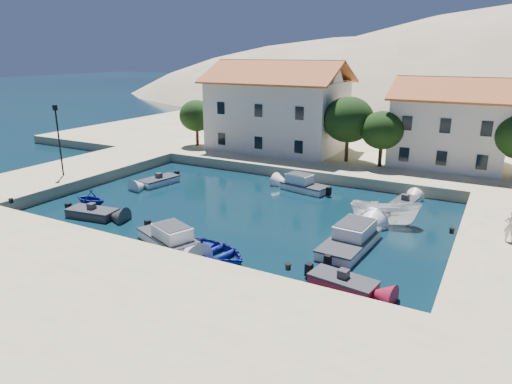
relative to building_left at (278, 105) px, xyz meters
The scene contains 21 objects.
ground 29.24m from the building_left, 77.91° to the right, with size 400.00×400.00×0.00m, color black.
quay_south 34.95m from the building_left, 79.99° to the right, with size 52.00×12.00×1.00m, color tan.
quay_west 22.86m from the building_left, 125.84° to the right, with size 8.00×20.00×1.00m, color tan.
quay_north 13.91m from the building_left, 51.34° to the left, with size 80.00×36.00×1.00m, color tan.
hills 103.51m from the building_left, 74.43° to the left, with size 254.00×176.00×99.00m.
building_left is the anchor object (origin of this frame).
building_mid 18.04m from the building_left, ahead, with size 10.50×8.40×8.30m.
trees 10.87m from the building_left, 13.60° to the right, with size 37.30×5.30×6.45m.
lamppost 23.10m from the building_left, 119.90° to the right, with size 0.35×0.25×6.22m.
bollards 26.13m from the building_left, 69.97° to the right, with size 29.36×9.56×0.30m.
motorboat_grey_sw 25.38m from the building_left, 96.86° to the right, with size 3.87×2.14×1.25m.
cabin_cruiser_south 26.85m from the building_left, 78.91° to the right, with size 5.05×3.58×1.60m.
rowboat_south 27.99m from the building_left, 71.59° to the right, with size 3.29×4.61×0.95m, color navy.
motorboat_red_se 31.28m from the building_left, 57.54° to the right, with size 3.59×1.99×1.25m.
cabin_cruiser_east 26.44m from the building_left, 53.87° to the right, with size 2.64×5.78×1.60m.
boat_east 23.29m from the building_left, 44.30° to the right, with size 1.79×4.76×1.84m, color white.
motorboat_white_ne 20.92m from the building_left, 34.29° to the right, with size 1.93×3.40×1.25m.
rowboat_west 24.10m from the building_left, 102.55° to the right, with size 2.46×2.85×1.50m, color navy.
motorboat_white_west 17.04m from the building_left, 105.79° to the right, with size 2.26×3.93×1.25m.
cabin_cruiser_north 14.72m from the building_left, 53.71° to the right, with size 4.43×2.57×1.60m.
pedestrian 29.91m from the building_left, 36.77° to the right, with size 0.69×0.45×1.89m, color silver.
Camera 1 is at (16.63, -18.34, 11.55)m, focal length 32.00 mm.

